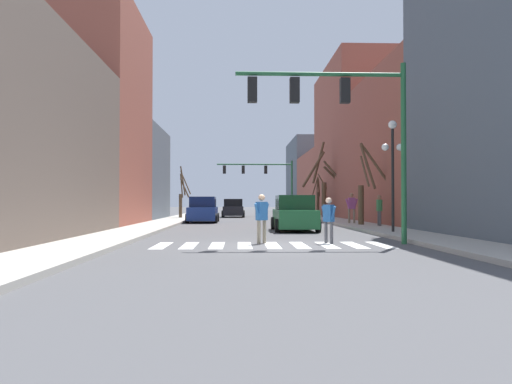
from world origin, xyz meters
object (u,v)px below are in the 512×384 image
object	(u,v)px
pedestrian_waiting_at_curb	(329,216)
street_tree_left_far	(182,196)
car_parked_right_near	(203,211)
street_tree_left_mid	(324,183)
car_parked_left_near	(290,209)
street_tree_right_near	(365,190)
car_driving_away_lane	(233,209)
pedestrian_on_left_sidewalk	(352,205)
pedestrian_crossing_street	(379,207)
street_tree_left_near	(319,197)
traffic_signal_far	(263,174)
pedestrian_on_right_sidewalk	(262,214)
traffic_signal_near	(341,110)
street_lamp_right_corner	(393,153)
car_parked_right_far	(294,214)

from	to	relation	value
pedestrian_waiting_at_curb	street_tree_left_far	world-z (taller)	street_tree_left_far
car_parked_right_near	street_tree_left_mid	size ratio (longest dim) A/B	0.71
car_parked_left_near	street_tree_left_far	size ratio (longest dim) A/B	1.02
pedestrian_waiting_at_curb	street_tree_right_near	distance (m)	11.38
car_driving_away_lane	street_tree_left_far	bearing A→B (deg)	-36.29
car_parked_left_near	pedestrian_on_left_sidewalk	xyz separation A→B (m)	(2.14, -15.13, 0.41)
street_tree_right_near	car_driving_away_lane	bearing A→B (deg)	111.78
pedestrian_on_left_sidewalk	pedestrian_crossing_street	xyz separation A→B (m)	(0.71, -3.37, -0.09)
pedestrian_waiting_at_curb	street_tree_left_near	world-z (taller)	street_tree_left_near
car_driving_away_lane	car_parked_right_near	world-z (taller)	car_parked_right_near
traffic_signal_far	car_parked_right_near	world-z (taller)	traffic_signal_far
pedestrian_on_right_sidewalk	traffic_signal_near	bearing A→B (deg)	-54.50
car_driving_away_lane	street_tree_left_near	world-z (taller)	street_tree_left_near
street_tree_right_near	pedestrian_crossing_street	bearing A→B (deg)	-70.55
pedestrian_on_right_sidewalk	street_tree_left_far	bearing A→B (deg)	56.41
street_tree_left_mid	street_tree_right_near	xyz separation A→B (m)	(-0.18, -14.27, -0.90)
pedestrian_waiting_at_curb	street_tree_left_far	bearing A→B (deg)	163.72
street_lamp_right_corner	pedestrian_crossing_street	size ratio (longest dim) A/B	2.89
car_driving_away_lane	pedestrian_waiting_at_curb	xyz separation A→B (m)	(3.54, -29.38, 0.14)
street_tree_left_far	traffic_signal_near	bearing A→B (deg)	-71.52
traffic_signal_near	street_tree_left_near	size ratio (longest dim) A/B	1.58
street_lamp_right_corner	car_parked_right_far	size ratio (longest dim) A/B	1.11
pedestrian_on_right_sidewalk	street_tree_left_far	world-z (taller)	street_tree_left_far
car_driving_away_lane	pedestrian_crossing_street	size ratio (longest dim) A/B	2.65
pedestrian_on_right_sidewalk	pedestrian_waiting_at_curb	bearing A→B (deg)	-47.26
street_lamp_right_corner	street_tree_left_mid	bearing A→B (deg)	88.26
pedestrian_crossing_street	street_tree_left_mid	distance (m)	15.66
car_parked_left_near	street_tree_left_near	world-z (taller)	street_tree_left_near
street_lamp_right_corner	street_tree_left_near	xyz separation A→B (m)	(0.77, 24.44, -1.62)
car_parked_right_near	street_tree_left_near	xyz separation A→B (m)	(9.80, 10.98, 1.05)
car_parked_right_near	pedestrian_on_right_sidewalk	bearing A→B (deg)	-169.59
traffic_signal_far	street_tree_left_far	size ratio (longest dim) A/B	1.88
car_driving_away_lane	pedestrian_on_left_sidewalk	world-z (taller)	pedestrian_on_left_sidewalk
car_driving_away_lane	car_parked_right_near	distance (m)	11.96
pedestrian_waiting_at_curb	street_tree_right_near	world-z (taller)	street_tree_right_near
traffic_signal_far	pedestrian_on_right_sidewalk	xyz separation A→B (m)	(-1.75, -34.59, -3.29)
street_lamp_right_corner	car_parked_right_far	world-z (taller)	street_lamp_right_corner
pedestrian_on_left_sidewalk	street_tree_right_near	world-z (taller)	street_tree_right_near
pedestrian_crossing_street	street_lamp_right_corner	bearing A→B (deg)	-11.18
traffic_signal_far	pedestrian_crossing_street	size ratio (longest dim) A/B	4.77
pedestrian_on_right_sidewalk	street_tree_right_near	distance (m)	12.33
car_parked_right_far	pedestrian_crossing_street	size ratio (longest dim) A/B	2.61
car_parked_right_far	car_parked_right_near	size ratio (longest dim) A/B	0.95
pedestrian_waiting_at_curb	street_tree_left_near	bearing A→B (deg)	137.28
street_tree_right_near	car_parked_right_far	bearing A→B (deg)	-143.64
street_tree_left_mid	street_tree_left_far	xyz separation A→B (m)	(-11.82, -1.12, -1.14)
car_parked_right_far	street_tree_left_near	world-z (taller)	street_tree_left_near
traffic_signal_near	street_tree_left_mid	size ratio (longest dim) A/B	0.96
street_lamp_right_corner	pedestrian_waiting_at_curb	bearing A→B (deg)	-130.41
car_parked_left_near	pedestrian_crossing_street	world-z (taller)	pedestrian_crossing_street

